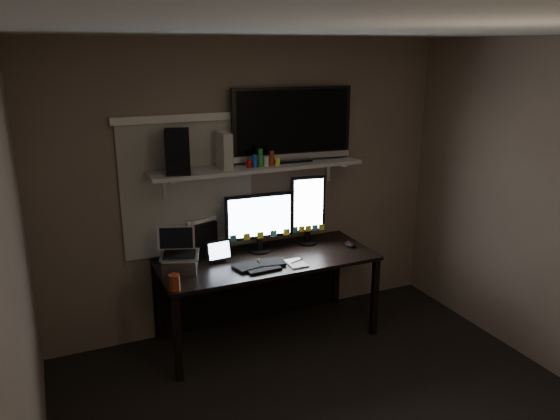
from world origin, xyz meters
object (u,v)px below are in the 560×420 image
tablet (219,251)px  laptop (180,251)px  monitor_portrait (308,210)px  speaker (178,152)px  keyboard (259,265)px  mouse (350,245)px  cup (175,282)px  tv (292,125)px  monitor_landscape (259,222)px  desk (262,272)px  game_console (224,150)px

tablet → laptop: size_ratio=0.64×
monitor_portrait → speaker: speaker is taller
keyboard → mouse: (0.90, 0.09, 0.01)m
cup → tv: (1.19, 0.55, 1.00)m
keyboard → speaker: 1.10m
tablet → tv: tv is taller
monitor_landscape → keyboard: size_ratio=1.42×
monitor_portrait → laptop: (-1.20, -0.17, -0.15)m
tablet → tv: 1.22m
mouse → tv: 1.17m
desk → monitor_portrait: (0.47, 0.06, 0.49)m
monitor_landscape → laptop: (-0.73, -0.15, -0.10)m
cup → tv: size_ratio=0.11×
tv → monitor_landscape: bearing=-163.1°
tablet → cup: 0.60m
monitor_portrait → laptop: size_ratio=1.88×
desk → monitor_portrait: 0.68m
mouse → laptop: size_ratio=0.34×
tv → speaker: bearing=-171.3°
monitor_portrait → speaker: size_ratio=1.86×
game_console → monitor_landscape: bearing=-7.3°
laptop → speaker: size_ratio=0.99×
laptop → speaker: 0.77m
keyboard → desk: bearing=61.2°
desk → keyboard: bearing=-115.5°
monitor_portrait → cup: (-1.32, -0.49, -0.25)m
desk → cup: (-0.85, -0.43, 0.24)m
desk → monitor_portrait: monitor_portrait is taller
cup → desk: bearing=26.8°
monitor_landscape → laptop: 0.75m
keyboard → speaker: (-0.54, 0.32, 0.91)m
desk → mouse: mouse is taller
laptop → tv: bearing=31.7°
desk → speaker: size_ratio=5.34×
desk → tv: 1.29m
desk → monitor_portrait: size_ratio=2.88×
desk → keyboard: (-0.13, -0.27, 0.19)m
monitor_landscape → keyboard: bearing=-108.2°
monitor_portrait → tablet: bearing=-166.0°
monitor_portrait → keyboard: monitor_portrait is taller
speaker → laptop: bearing=-98.2°
keyboard → laptop: bearing=161.7°
tablet → tv: (0.73, 0.17, 0.97)m
speaker → monitor_portrait: bearing=14.6°
desk → speaker: (-0.67, 0.05, 1.10)m
keyboard → tablet: size_ratio=1.96×
monitor_landscape → speaker: size_ratio=1.77×
desk → monitor_landscape: monitor_landscape is taller
monitor_portrait → laptop: 1.22m
tablet → laptop: 0.35m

